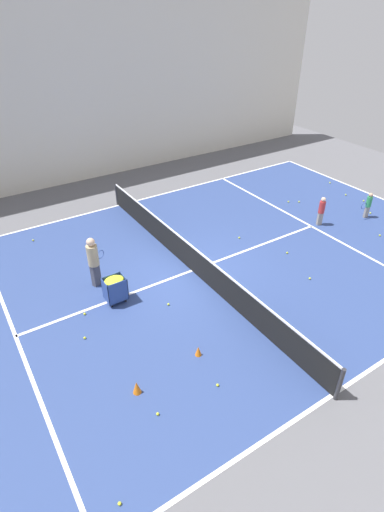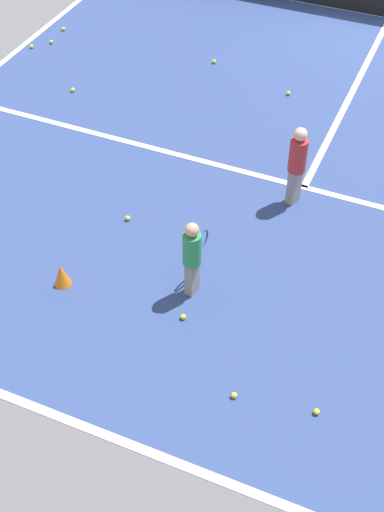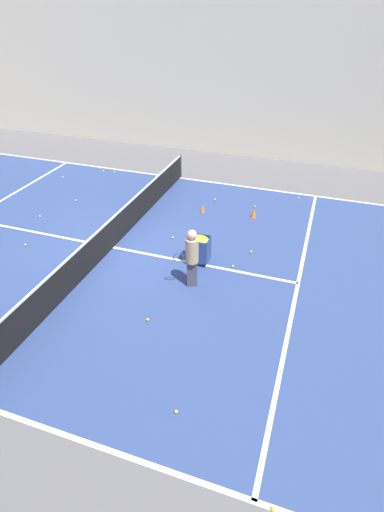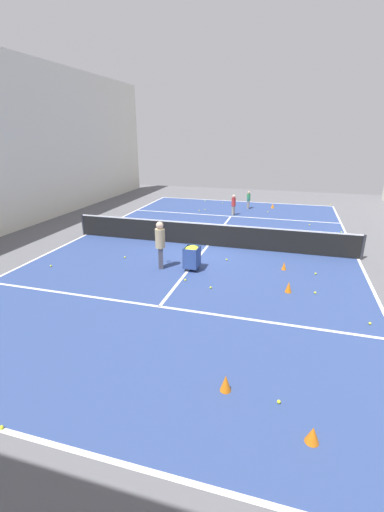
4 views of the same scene
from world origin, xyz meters
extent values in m
plane|color=#5B5B60|center=(0.00, 0.00, 0.00)|extent=(31.99, 31.99, 0.00)
cube|color=navy|center=(0.00, 0.00, 0.00)|extent=(11.90, 20.70, 0.00)
cube|color=white|center=(0.00, -10.35, 0.01)|extent=(11.90, 0.10, 0.00)
cube|color=white|center=(-5.95, 0.00, 0.01)|extent=(0.10, 20.70, 0.00)
cube|color=white|center=(5.95, 0.00, 0.01)|extent=(0.10, 20.70, 0.00)
cube|color=white|center=(0.00, -5.69, 0.01)|extent=(11.90, 0.10, 0.00)
cube|color=white|center=(0.00, 5.69, 0.01)|extent=(11.90, 0.10, 0.00)
cube|color=white|center=(0.00, 0.00, 0.01)|extent=(0.10, 11.39, 0.00)
cube|color=silver|center=(9.67, 0.00, 4.06)|extent=(0.15, 28.29, 8.12)
cylinder|color=#2D2D33|center=(-6.05, 0.00, 0.49)|extent=(0.10, 0.10, 0.98)
cylinder|color=#2D2D33|center=(6.05, 0.00, 0.49)|extent=(0.10, 0.10, 0.98)
cube|color=black|center=(0.00, 0.00, 0.48)|extent=(12.00, 0.03, 0.91)
cube|color=white|center=(0.00, 0.00, 0.96)|extent=(12.00, 0.04, 0.05)
cube|color=gray|center=(-0.67, -8.17, 0.25)|extent=(0.13, 0.19, 0.49)
cylinder|color=#2D8C4C|center=(-0.67, -8.17, 0.71)|extent=(0.25, 0.25, 0.44)
sphere|color=tan|center=(-0.67, -8.17, 1.01)|extent=(0.16, 0.16, 0.16)
torus|color=#2D478C|center=(-0.67, -7.88, 0.60)|extent=(0.07, 0.28, 0.28)
cube|color=#4C4C56|center=(1.00, 2.96, 0.38)|extent=(0.26, 0.32, 0.77)
cylinder|color=tan|center=(1.00, 2.96, 1.11)|extent=(0.45, 0.45, 0.68)
sphere|color=beige|center=(1.00, 2.96, 1.58)|extent=(0.26, 0.26, 0.26)
torus|color=#2D478C|center=(1.19, 2.65, 0.94)|extent=(0.13, 0.27, 0.28)
cube|color=gray|center=(-0.06, -6.05, 0.27)|extent=(0.17, 0.22, 0.54)
cylinder|color=#B22D2D|center=(-0.06, -6.05, 0.78)|extent=(0.30, 0.30, 0.48)
sphere|color=beige|center=(-0.06, -6.05, 1.11)|extent=(0.18, 0.18, 0.18)
cube|color=#2D478C|center=(-0.10, 2.78, 0.13)|extent=(0.49, 0.63, 0.02)
cube|color=#2D478C|center=(-0.10, 2.47, 0.48)|extent=(0.49, 0.02, 0.71)
cube|color=#2D478C|center=(-0.10, 3.08, 0.48)|extent=(0.49, 0.02, 0.71)
cube|color=#2D478C|center=(-0.34, 2.78, 0.48)|extent=(0.02, 0.63, 0.71)
cube|color=#2D478C|center=(0.13, 2.78, 0.48)|extent=(0.02, 0.63, 0.71)
ellipsoid|color=yellow|center=(-0.10, 2.78, 0.78)|extent=(0.45, 0.59, 0.16)
cylinder|color=black|center=(-0.28, 2.56, 0.06)|extent=(0.05, 0.05, 0.13)
cylinder|color=black|center=(0.07, 2.56, 0.06)|extent=(0.05, 0.05, 0.13)
cylinder|color=black|center=(-0.28, 3.00, 0.06)|extent=(0.05, 0.05, 0.13)
cylinder|color=black|center=(0.07, 3.00, 0.06)|extent=(0.05, 0.05, 0.13)
cone|color=orange|center=(-3.24, 1.90, 0.14)|extent=(0.17, 0.17, 0.28)
cone|color=orange|center=(-3.43, 3.73, 0.18)|extent=(0.20, 0.20, 0.35)
sphere|color=yellow|center=(4.87, 3.97, 0.04)|extent=(0.07, 0.07, 0.07)
sphere|color=yellow|center=(-5.47, 5.09, 0.04)|extent=(0.07, 0.07, 0.07)
sphere|color=yellow|center=(-0.59, -8.62, 0.04)|extent=(0.07, 0.07, 0.07)
sphere|color=yellow|center=(0.35, -9.40, 0.04)|extent=(0.07, 0.07, 0.07)
sphere|color=yellow|center=(-0.96, -3.44, 0.04)|extent=(0.07, 0.07, 0.07)
sphere|color=yellow|center=(-0.17, 3.81, 0.04)|extent=(0.07, 0.07, 0.07)
sphere|color=yellow|center=(2.71, 2.41, 0.04)|extent=(0.07, 0.07, 0.07)
sphere|color=yellow|center=(-2.49, -2.95, 0.04)|extent=(0.07, 0.07, 0.07)
sphere|color=yellow|center=(2.12, -6.50, 0.04)|extent=(0.07, 0.07, 0.07)
sphere|color=yellow|center=(-4.30, 2.06, 0.04)|extent=(0.07, 0.07, 0.07)
sphere|color=yellow|center=(1.21, -9.25, 0.04)|extent=(0.07, 0.07, 0.07)
sphere|color=yellow|center=(-1.12, 1.56, 0.04)|extent=(0.07, 0.07, 0.07)
sphere|color=yellow|center=(0.81, -2.66, 0.04)|extent=(0.07, 0.07, 0.07)
sphere|color=yellow|center=(2.41, -0.20, 0.04)|extent=(0.07, 0.07, 0.07)
sphere|color=yellow|center=(-1.98, -7.31, 0.04)|extent=(0.07, 0.07, 0.07)
sphere|color=yellow|center=(1.85, -6.89, 0.04)|extent=(0.07, 0.07, 0.07)
sphere|color=yellow|center=(2.58, -9.76, 0.04)|extent=(0.07, 0.07, 0.07)
sphere|color=yellow|center=(-1.11, 4.15, 0.04)|extent=(0.07, 0.07, 0.07)
sphere|color=yellow|center=(-4.22, 3.62, 0.04)|extent=(0.07, 0.07, 0.07)
camera|label=1|loc=(-9.19, 5.94, 7.72)|focal=28.00mm
camera|label=2|loc=(1.67, -13.59, 6.36)|focal=50.00mm
camera|label=3|loc=(9.19, 5.78, 6.65)|focal=28.00mm
camera|label=4|loc=(-3.24, 13.59, 4.58)|focal=24.00mm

